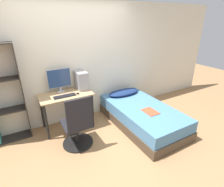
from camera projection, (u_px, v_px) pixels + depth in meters
ground_plane at (108, 150)px, 3.09m from camera, size 14.00×14.00×0.00m
wall_back at (76, 64)px, 3.69m from camera, size 8.00×0.05×2.50m
desk at (66, 100)px, 3.52m from camera, size 1.03×0.58×0.76m
office_chair at (78, 128)px, 3.06m from camera, size 0.55×0.55×1.00m
bed at (142, 115)px, 3.77m from camera, size 1.06×1.97×0.44m
pillow at (124, 92)px, 4.24m from camera, size 0.80×0.36×0.11m
magazine at (150, 112)px, 3.47m from camera, size 0.24×0.32×0.01m
monitor at (59, 79)px, 3.50m from camera, size 0.47×0.16×0.48m
keyboard at (65, 96)px, 3.35m from camera, size 0.42×0.12×0.02m
pc_tower at (81, 80)px, 3.65m from camera, size 0.21×0.33×0.37m
mouse at (78, 93)px, 3.47m from camera, size 0.06×0.09×0.02m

